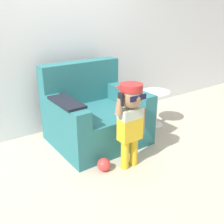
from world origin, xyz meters
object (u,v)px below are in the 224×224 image
Objects in this scene: armchair at (94,115)px; toy_ball at (104,165)px; person_child at (131,113)px; side_table at (155,105)px.

toy_ball is at bearing -114.85° from armchair.
person_child is 0.65m from toy_ball.
armchair is 0.85m from person_child.
armchair reaches higher than person_child.
toy_ball is (-0.29, 0.09, -0.57)m from person_child.
armchair is 0.82m from toy_ball.
side_table is at bearing 32.42° from person_child.
person_child is at bearing -92.68° from armchair.
person_child reaches higher than side_table.
armchair is 0.99m from side_table.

